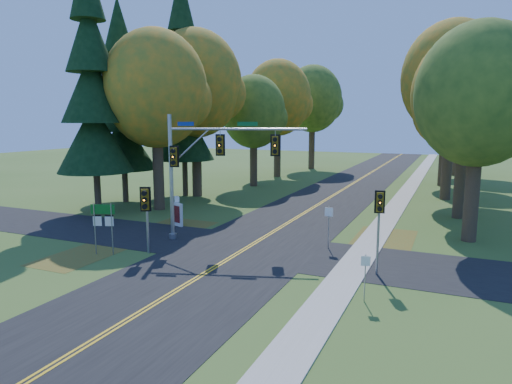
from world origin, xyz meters
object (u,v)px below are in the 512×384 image
at_px(traffic_mast, 204,160).
at_px(info_kiosk, 177,214).
at_px(route_sign_cluster, 103,218).
at_px(east_signal_pole, 379,211).

height_order(traffic_mast, info_kiosk, traffic_mast).
xyz_separation_m(traffic_mast, route_sign_cluster, (-3.46, -4.82, -2.84)).
distance_m(traffic_mast, east_signal_pole, 10.91).
distance_m(east_signal_pole, info_kiosk, 15.06).
relative_size(traffic_mast, info_kiosk, 4.95).
relative_size(traffic_mast, east_signal_pole, 1.97).
bearing_deg(east_signal_pole, traffic_mast, 156.01).
bearing_deg(east_signal_pole, info_kiosk, 150.15).
bearing_deg(route_sign_cluster, east_signal_pole, -9.88).
height_order(route_sign_cluster, info_kiosk, route_sign_cluster).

